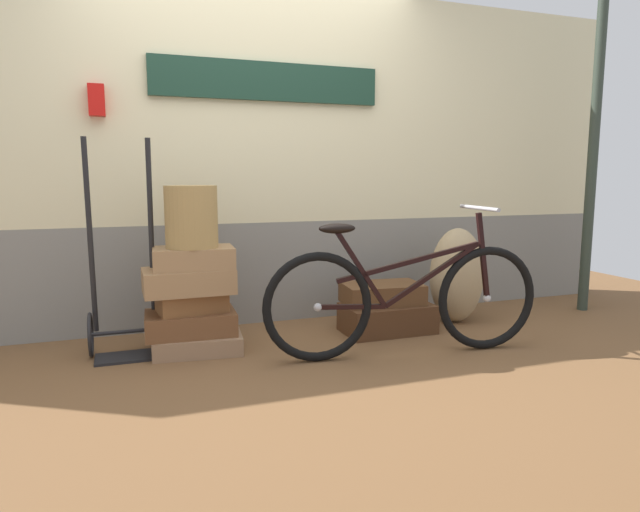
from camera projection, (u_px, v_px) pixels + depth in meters
ground at (281, 357)px, 3.47m from camera, size 8.45×5.20×0.06m
station_building at (250, 158)px, 4.08m from camera, size 6.45×0.74×2.45m
suitcase_0 at (198, 342)px, 3.49m from camera, size 0.58×0.43×0.11m
suitcase_1 at (191, 323)px, 3.48m from camera, size 0.57×0.37×0.14m
suitcase_2 at (192, 302)px, 3.47m from camera, size 0.44×0.32×0.12m
suitcase_3 at (189, 281)px, 3.44m from camera, size 0.55×0.35×0.15m
suitcase_4 at (194, 258)px, 3.43m from camera, size 0.51×0.34×0.13m
suitcase_5 at (387, 318)px, 3.92m from camera, size 0.63×0.37×0.20m
suitcase_6 at (382, 293)px, 3.93m from camera, size 0.58×0.40×0.14m
wicker_basket at (191, 217)px, 3.39m from camera, size 0.32×0.32×0.38m
luggage_trolley at (125, 305)px, 3.40m from camera, size 0.43×0.36×1.32m
burlap_sack at (457, 275)px, 4.16m from camera, size 0.42×0.35×0.71m
bicycle at (405, 299)px, 3.38m from camera, size 1.75×0.46×0.91m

